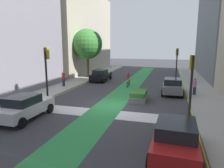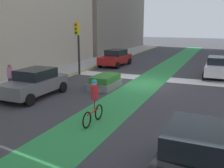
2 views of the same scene
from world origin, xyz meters
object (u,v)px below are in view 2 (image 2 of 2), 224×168
object	(u,v)px
pedestrian_sidewalk_right_a	(10,77)
car_grey_right_far	(35,83)
cyclist_in_lane	(94,101)
traffic_signal_near_right	(78,38)
car_white_left_near	(218,67)
median_planter	(105,82)
car_red_right_near	(115,58)
car_black_left_far	(197,159)

from	to	relation	value
pedestrian_sidewalk_right_a	car_grey_right_far	bearing A→B (deg)	172.37
cyclist_in_lane	traffic_signal_near_right	bearing A→B (deg)	-56.16
cyclist_in_lane	pedestrian_sidewalk_right_a	bearing A→B (deg)	-20.20
car_white_left_near	cyclist_in_lane	world-z (taller)	cyclist_in_lane
car_grey_right_far	median_planter	bearing A→B (deg)	-130.17
pedestrian_sidewalk_right_a	car_red_right_near	bearing A→B (deg)	-99.55
car_red_right_near	car_black_left_far	world-z (taller)	same
car_black_left_far	median_planter	world-z (taller)	car_black_left_far
car_white_left_near	car_black_left_far	size ratio (longest dim) A/B	1.00
car_red_right_near	cyclist_in_lane	world-z (taller)	cyclist_in_lane
traffic_signal_near_right	car_black_left_far	bearing A→B (deg)	131.17
median_planter	car_black_left_far	bearing A→B (deg)	127.07
car_red_right_near	traffic_signal_near_right	bearing A→B (deg)	79.43
car_red_right_near	cyclist_in_lane	size ratio (longest dim) A/B	2.30
traffic_signal_near_right	car_black_left_far	distance (m)	15.89
car_black_left_far	pedestrian_sidewalk_right_a	size ratio (longest dim) A/B	2.71
car_red_right_near	car_grey_right_far	xyz separation A→B (m)	(-0.06, 11.97, 0.00)
car_red_right_near	car_white_left_near	world-z (taller)	same
cyclist_in_lane	car_grey_right_far	bearing A→B (deg)	-24.90
traffic_signal_near_right	pedestrian_sidewalk_right_a	xyz separation A→B (m)	(0.97, 6.36, -1.96)
traffic_signal_near_right	car_black_left_far	world-z (taller)	traffic_signal_near_right
car_grey_right_far	pedestrian_sidewalk_right_a	world-z (taller)	pedestrian_sidewalk_right_a
car_grey_right_far	cyclist_in_lane	world-z (taller)	cyclist_in_lane
car_red_right_near	median_planter	size ratio (longest dim) A/B	1.71
car_grey_right_far	car_white_left_near	world-z (taller)	same
car_black_left_far	pedestrian_sidewalk_right_a	bearing A→B (deg)	-25.85
pedestrian_sidewalk_right_a	median_planter	bearing A→B (deg)	-147.59
pedestrian_sidewalk_right_a	car_black_left_far	bearing A→B (deg)	154.15
traffic_signal_near_right	car_white_left_near	distance (m)	11.10
pedestrian_sidewalk_right_a	traffic_signal_near_right	bearing A→B (deg)	-98.70
car_black_left_far	cyclist_in_lane	bearing A→B (deg)	-33.78
traffic_signal_near_right	car_grey_right_far	bearing A→B (deg)	99.02
traffic_signal_near_right	car_white_left_near	size ratio (longest dim) A/B	0.98
car_grey_right_far	car_black_left_far	world-z (taller)	same
car_red_right_near	car_grey_right_far	size ratio (longest dim) A/B	1.02
traffic_signal_near_right	car_red_right_near	xyz separation A→B (m)	(-1.00, -5.34, -2.09)
cyclist_in_lane	median_planter	bearing A→B (deg)	-69.64
car_red_right_near	car_black_left_far	bearing A→B (deg)	118.60
car_black_left_far	car_red_right_near	bearing A→B (deg)	-61.40
car_grey_right_far	cyclist_in_lane	bearing A→B (deg)	155.10
car_black_left_far	pedestrian_sidewalk_right_a	xyz separation A→B (m)	(11.34, -5.49, 0.13)
car_grey_right_far	car_black_left_far	bearing A→B (deg)	150.72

